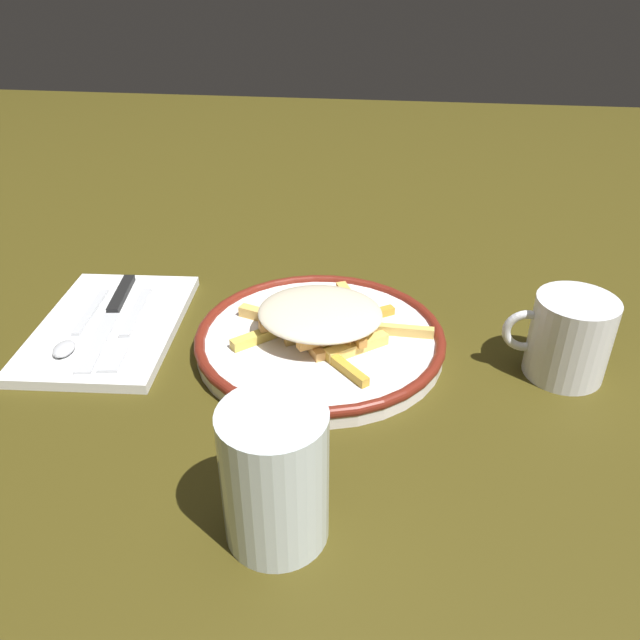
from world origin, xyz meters
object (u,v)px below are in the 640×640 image
object	(u,v)px
fork	(129,327)
coffee_mug	(568,337)
plate	(320,339)
fries_heap	(323,320)
spoon	(75,333)
napkin	(110,326)
knife	(113,311)
water_glass	(270,475)

from	to	relation	value
fork	coffee_mug	bearing A→B (deg)	179.20
plate	coffee_mug	xyz separation A→B (m)	(-0.26, 0.01, 0.03)
plate	fries_heap	distance (m)	0.03
plate	fries_heap	xyz separation A→B (m)	(-0.00, 0.00, 0.03)
fries_heap	fork	distance (m)	0.23
fries_heap	spoon	distance (m)	0.28
napkin	knife	size ratio (longest dim) A/B	1.13
fries_heap	napkin	distance (m)	0.26
coffee_mug	spoon	bearing A→B (deg)	1.70
fork	spoon	size ratio (longest dim) A/B	1.16
fries_heap	water_glass	xyz separation A→B (m)	(0.01, 0.26, 0.02)
fork	water_glass	xyz separation A→B (m)	(-0.22, 0.25, 0.04)
plate	knife	world-z (taller)	plate
napkin	coffee_mug	bearing A→B (deg)	177.90
water_glass	coffee_mug	size ratio (longest dim) A/B	1.06
fries_heap	water_glass	world-z (taller)	water_glass
plate	water_glass	distance (m)	0.26
plate	coffee_mug	bearing A→B (deg)	177.23
plate	fork	world-z (taller)	plate
napkin	water_glass	distance (m)	0.36
plate	napkin	bearing A→B (deg)	-1.41
fries_heap	knife	distance (m)	0.26
coffee_mug	fries_heap	bearing A→B (deg)	-2.64
fork	coffee_mug	size ratio (longest dim) A/B	1.60
fork	spoon	bearing A→B (deg)	22.71
knife	napkin	bearing A→B (deg)	98.88
coffee_mug	plate	bearing A→B (deg)	-2.77
fries_heap	napkin	size ratio (longest dim) A/B	0.95
napkin	fork	bearing A→B (deg)	157.72
napkin	spoon	world-z (taller)	spoon
fries_heap	spoon	bearing A→B (deg)	5.70
plate	napkin	xyz separation A→B (m)	(0.25, -0.01, -0.01)
napkin	knife	bearing A→B (deg)	-81.12
spoon	knife	bearing A→B (deg)	-111.98
plate	coffee_mug	world-z (taller)	coffee_mug
spoon	coffee_mug	size ratio (longest dim) A/B	1.39
plate	spoon	bearing A→B (deg)	5.91
knife	coffee_mug	size ratio (longest dim) A/B	1.90
fork	plate	bearing A→B (deg)	-178.47
knife	fries_heap	bearing A→B (deg)	174.31
fries_heap	water_glass	size ratio (longest dim) A/B	1.93
spoon	napkin	bearing A→B (deg)	-125.18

